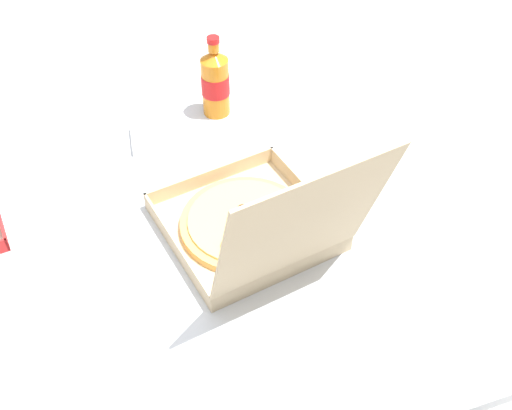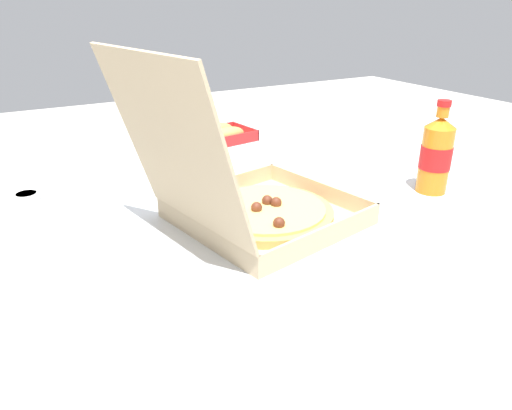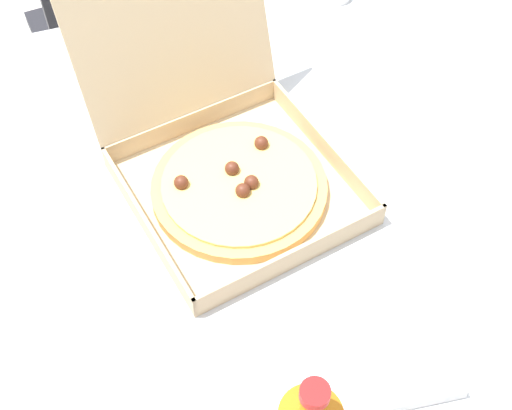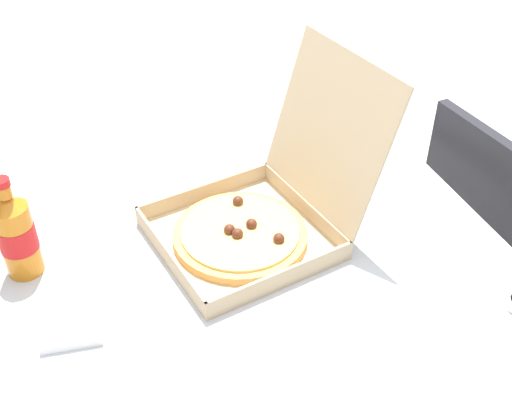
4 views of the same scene
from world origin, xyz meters
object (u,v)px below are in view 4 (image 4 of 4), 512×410
at_px(cola_bottle, 16,234).
at_px(napkin_pile, 72,324).
at_px(chair, 497,232).
at_px(paper_menu, 47,181).
at_px(pizza_box_open, 257,216).

distance_m(cola_bottle, napkin_pile, 0.22).
height_order(chair, paper_menu, chair).
xyz_separation_m(chair, pizza_box_open, (0.06, -0.73, 0.30)).
height_order(chair, pizza_box_open, pizza_box_open).
relative_size(pizza_box_open, paper_menu, 2.34).
height_order(chair, cola_bottle, cola_bottle).
xyz_separation_m(cola_bottle, paper_menu, (-0.30, 0.07, -0.09)).
xyz_separation_m(chair, paper_menu, (-0.30, -1.14, 0.25)).
bearing_deg(cola_bottle, chair, 90.38).
height_order(cola_bottle, paper_menu, cola_bottle).
bearing_deg(paper_menu, pizza_box_open, 31.16).
relative_size(cola_bottle, napkin_pile, 2.04).
bearing_deg(napkin_pile, chair, 99.76).
height_order(chair, napkin_pile, chair).
height_order(paper_menu, napkin_pile, napkin_pile).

